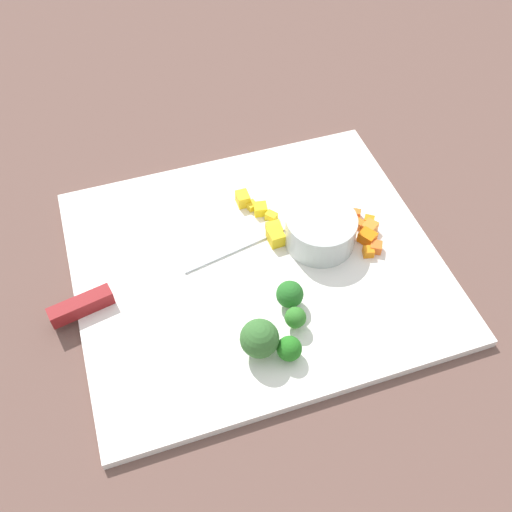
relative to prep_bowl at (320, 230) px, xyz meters
name	(u,v)px	position (x,y,z in m)	size (l,w,h in m)	color
ground_plane	(256,267)	(0.09, 0.01, -0.03)	(4.00, 4.00, 0.00)	brown
cutting_board	(256,264)	(0.09, 0.01, -0.03)	(0.44, 0.39, 0.01)	white
prep_bowl	(320,230)	(0.00, 0.00, 0.00)	(0.09, 0.09, 0.04)	#B8BEBC
chef_knife	(142,281)	(0.23, 0.00, -0.01)	(0.35, 0.09, 0.02)	silver
carrot_dice_0	(368,252)	(-0.05, 0.04, -0.02)	(0.01, 0.01, 0.01)	orange
carrot_dice_1	(369,220)	(-0.07, -0.01, -0.02)	(0.01, 0.01, 0.01)	orange
carrot_dice_2	(370,229)	(-0.07, 0.01, -0.01)	(0.02, 0.02, 0.01)	orange
carrot_dice_3	(376,247)	(-0.06, 0.04, -0.01)	(0.01, 0.01, 0.01)	orange
carrot_dice_4	(359,224)	(-0.06, -0.01, -0.02)	(0.01, 0.01, 0.01)	orange
carrot_dice_5	(337,211)	(-0.04, -0.04, -0.02)	(0.01, 0.01, 0.01)	orange
carrot_dice_6	(356,214)	(-0.06, -0.02, -0.02)	(0.01, 0.01, 0.01)	orange
carrot_dice_7	(367,237)	(-0.06, 0.02, -0.01)	(0.02, 0.02, 0.02)	orange
pepper_dice_0	(243,199)	(0.07, -0.09, -0.01)	(0.02, 0.02, 0.02)	yellow
pepper_dice_1	(271,217)	(0.05, -0.05, -0.01)	(0.01, 0.01, 0.01)	yellow
pepper_dice_2	(252,206)	(0.06, -0.08, -0.02)	(0.01, 0.01, 0.01)	yellow
pepper_dice_3	(260,209)	(0.06, -0.07, -0.01)	(0.02, 0.02, 0.01)	yellow
pepper_dice_4	(276,237)	(0.05, -0.02, -0.01)	(0.02, 0.02, 0.02)	yellow
pepper_dice_5	(274,230)	(0.05, -0.03, -0.01)	(0.02, 0.02, 0.02)	yellow
broccoli_floret_0	(290,295)	(0.07, 0.08, 0.00)	(0.03, 0.03, 0.04)	#89B65E
broccoli_floret_1	(289,349)	(0.09, 0.14, -0.01)	(0.03, 0.03, 0.03)	#8EBD59
broccoli_floret_2	(260,339)	(0.12, 0.13, 0.01)	(0.04, 0.04, 0.05)	#91BD55
broccoli_floret_3	(295,318)	(0.07, 0.11, 0.00)	(0.02, 0.02, 0.03)	#8EBA67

